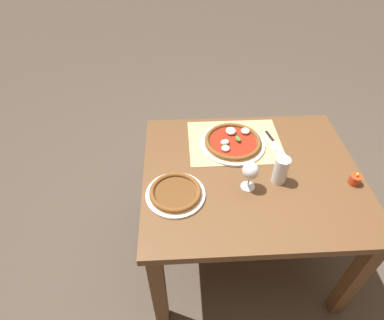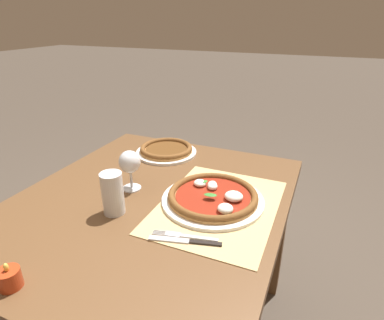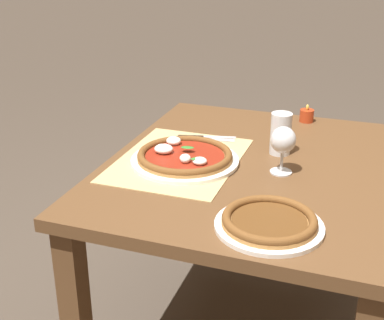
{
  "view_description": "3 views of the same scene",
  "coord_description": "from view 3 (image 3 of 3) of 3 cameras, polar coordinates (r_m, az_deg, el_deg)",
  "views": [
    {
      "loc": [
        0.37,
        1.13,
        1.92
      ],
      "look_at": [
        0.31,
        -0.02,
        0.83
      ],
      "focal_mm": 30.0,
      "sensor_mm": 36.0,
      "label": 1
    },
    {
      "loc": [
        -0.85,
        -0.53,
        1.34
      ],
      "look_at": [
        0.28,
        -0.05,
        0.79
      ],
      "focal_mm": 30.0,
      "sensor_mm": 36.0,
      "label": 2
    },
    {
      "loc": [
        1.6,
        0.35,
        1.45
      ],
      "look_at": [
        0.19,
        -0.15,
        0.81
      ],
      "focal_mm": 50.0,
      "sensor_mm": 36.0,
      "label": 3
    }
  ],
  "objects": [
    {
      "name": "dining_table",
      "position": [
        1.83,
        6.4,
        -3.57
      ],
      "size": [
        1.12,
        0.94,
        0.74
      ],
      "color": "brown",
      "rests_on": "ground"
    },
    {
      "name": "paper_placemat",
      "position": [
        1.8,
        -1.38,
        0.03
      ],
      "size": [
        0.52,
        0.39,
        0.0
      ],
      "primitive_type": "cube",
      "color": "tan",
      "rests_on": "dining_table"
    },
    {
      "name": "pizza_near",
      "position": [
        1.77,
        -0.82,
        0.37
      ],
      "size": [
        0.36,
        0.36,
        0.05
      ],
      "color": "white",
      "rests_on": "paper_placemat"
    },
    {
      "name": "pizza_far",
      "position": [
        1.4,
        8.24,
        -6.55
      ],
      "size": [
        0.29,
        0.29,
        0.04
      ],
      "color": "white",
      "rests_on": "dining_table"
    },
    {
      "name": "wine_glass",
      "position": [
        1.69,
        9.69,
        1.92
      ],
      "size": [
        0.08,
        0.08,
        0.16
      ],
      "color": "silver",
      "rests_on": "dining_table"
    },
    {
      "name": "pint_glass",
      "position": [
        1.85,
        9.44,
        2.71
      ],
      "size": [
        0.07,
        0.07,
        0.15
      ],
      "color": "silver",
      "rests_on": "dining_table"
    },
    {
      "name": "fork",
      "position": [
        1.96,
        1.72,
        2.21
      ],
      "size": [
        0.06,
        0.2,
        0.0
      ],
      "color": "#B7B7BC",
      "rests_on": "paper_placemat"
    },
    {
      "name": "knife",
      "position": [
        1.99,
        1.61,
        2.45
      ],
      "size": [
        0.07,
        0.21,
        0.01
      ],
      "color": "black",
      "rests_on": "paper_placemat"
    },
    {
      "name": "votive_candle",
      "position": [
        2.21,
        12.13,
        4.61
      ],
      "size": [
        0.06,
        0.06,
        0.07
      ],
      "color": "#B23819",
      "rests_on": "dining_table"
    }
  ]
}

